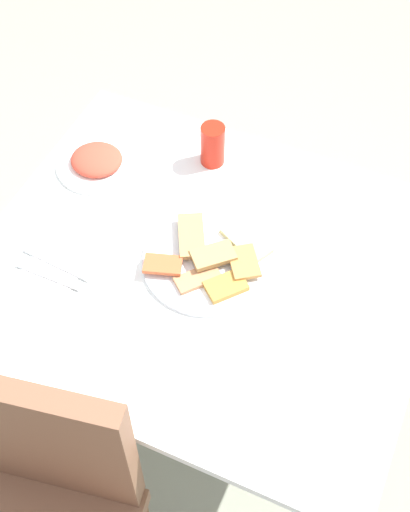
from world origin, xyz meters
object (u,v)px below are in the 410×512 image
soda_can (213,145)px  paper_napkin (53,271)px  fork (56,264)px  pide_platter (209,260)px  spoon (49,275)px  salad_plate_greens (97,161)px  dining_table (204,281)px

soda_can → paper_napkin: 0.54m
fork → paper_napkin: bearing=94.8°
pide_platter → soda_can: (0.13, -0.32, 0.05)m
fork → spoon: same height
spoon → salad_plate_greens: bearing=-78.3°
salad_plate_greens → fork: salad_plate_greens is taller
fork → spoon: (0.00, 0.04, 0.00)m
dining_table → soda_can: 0.38m
dining_table → pide_platter: 0.09m
soda_can → spoon: soda_can is taller
salad_plate_greens → soda_can: soda_can is taller
dining_table → salad_plate_greens: 0.45m
dining_table → pide_platter: pide_platter is taller
dining_table → soda_can: size_ratio=8.94×
salad_plate_greens → soda_can: size_ratio=1.84×
salad_plate_greens → paper_napkin: salad_plate_greens is taller
fork → dining_table: bearing=-150.5°
dining_table → paper_napkin: paper_napkin is taller
salad_plate_greens → soda_can: bearing=-153.1°
paper_napkin → spoon: spoon is taller
pide_platter → paper_napkin: 0.38m
dining_table → salad_plate_greens: bearing=-24.8°
dining_table → soda_can: (0.12, -0.33, 0.14)m
soda_can → spoon: (0.21, 0.52, -0.06)m
dining_table → paper_napkin: size_ratio=7.91×
pide_platter → salad_plate_greens: size_ratio=1.41×
soda_can → spoon: size_ratio=0.69×
spoon → paper_napkin: bearing=-89.6°
pide_platter → fork: pide_platter is taller
pide_platter → spoon: pide_platter is taller
soda_can → paper_napkin: size_ratio=0.89×
dining_table → paper_napkin: 0.38m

